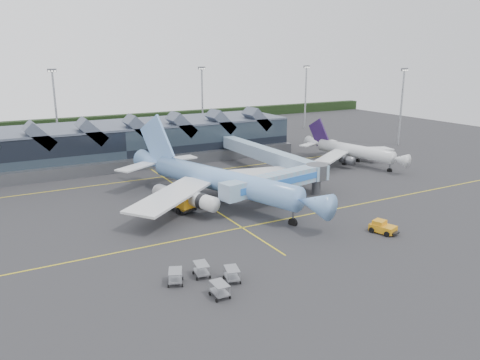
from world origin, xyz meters
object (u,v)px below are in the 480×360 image
jet_bridge (284,180)px  regional_jet (351,150)px  main_airliner (216,179)px  fuel_truck (172,197)px  pushback_tug (383,227)px

jet_bridge → regional_jet: bearing=18.9°
main_airliner → fuel_truck: size_ratio=4.31×
pushback_tug → main_airliner: bearing=102.9°
main_airliner → fuel_truck: 8.60m
main_airliner → jet_bridge: 12.30m
fuel_truck → pushback_tug: fuel_truck is taller
main_airliner → pushback_tug: 30.13m
fuel_truck → pushback_tug: size_ratio=2.32×
jet_bridge → pushback_tug: size_ratio=5.42×
main_airliner → pushback_tug: (15.44, -25.62, -3.60)m
main_airliner → regional_jet: size_ratio=1.52×
fuel_truck → pushback_tug: (23.62, -26.64, -1.16)m
main_airliner → fuel_truck: bearing=154.8°
jet_bridge → main_airliner: bearing=141.0°
fuel_truck → jet_bridge: bearing=-34.2°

